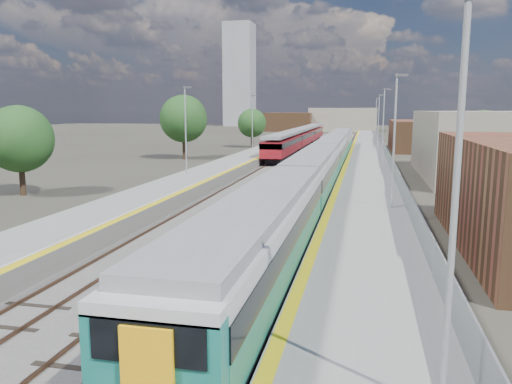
% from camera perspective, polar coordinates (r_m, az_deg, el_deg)
% --- Properties ---
extents(ground, '(320.00, 320.00, 0.00)m').
position_cam_1_polar(ground, '(57.62, 7.30, 2.80)').
color(ground, '#47443A').
rests_on(ground, ground).
extents(ballast_bed, '(10.50, 155.00, 0.06)m').
position_cam_1_polar(ballast_bed, '(60.32, 5.39, 3.15)').
color(ballast_bed, '#565451').
rests_on(ballast_bed, ground).
extents(tracks, '(8.96, 160.00, 0.17)m').
position_cam_1_polar(tracks, '(61.90, 6.13, 3.37)').
color(tracks, '#4C3323').
rests_on(tracks, ground).
extents(platform_right, '(4.70, 155.00, 8.52)m').
position_cam_1_polar(platform_right, '(59.81, 12.58, 3.40)').
color(platform_right, slate).
rests_on(platform_right, ground).
extents(platform_left, '(4.30, 155.00, 8.52)m').
position_cam_1_polar(platform_left, '(61.45, -0.92, 3.77)').
color(platform_left, slate).
rests_on(platform_left, ground).
extents(buildings, '(72.00, 185.50, 40.00)m').
position_cam_1_polar(buildings, '(147.51, 3.43, 11.01)').
color(buildings, brown).
rests_on(buildings, ground).
extents(green_train, '(2.69, 75.11, 2.97)m').
position_cam_1_polar(green_train, '(45.38, 7.87, 3.67)').
color(green_train, black).
rests_on(green_train, ground).
extents(red_train, '(2.68, 54.35, 3.38)m').
position_cam_1_polar(red_train, '(83.60, 5.17, 6.25)').
color(red_train, black).
rests_on(red_train, ground).
extents(tree_a, '(5.09, 5.09, 6.90)m').
position_cam_1_polar(tree_a, '(42.11, -25.44, 5.48)').
color(tree_a, '#382619').
rests_on(tree_a, ground).
extents(tree_b, '(6.27, 6.27, 8.49)m').
position_cam_1_polar(tree_b, '(67.36, -8.30, 8.29)').
color(tree_b, '#382619').
rests_on(tree_b, ground).
extents(tree_c, '(4.94, 4.94, 6.69)m').
position_cam_1_polar(tree_c, '(87.24, -0.47, 7.87)').
color(tree_c, '#382619').
rests_on(tree_c, ground).
extents(tree_d, '(4.82, 4.82, 6.54)m').
position_cam_1_polar(tree_d, '(73.34, 24.51, 6.66)').
color(tree_d, '#382619').
rests_on(tree_d, ground).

